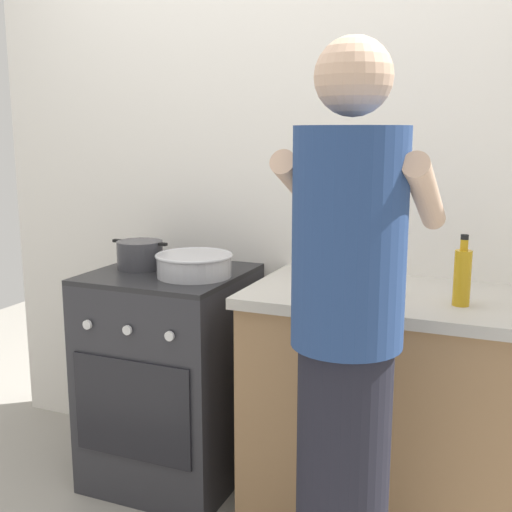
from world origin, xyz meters
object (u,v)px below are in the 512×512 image
object	(u,v)px
pot	(140,255)
oil_bottle	(462,276)
mixing_bowl	(194,264)
person	(346,358)
spice_bottle	(393,284)
stove_range	(171,375)
utensil_crock	(339,252)

from	to	relation	value
pot	oil_bottle	world-z (taller)	oil_bottle
oil_bottle	mixing_bowl	bearing A→B (deg)	177.67
mixing_bowl	person	size ratio (longest dim) A/B	0.18
pot	mixing_bowl	size ratio (longest dim) A/B	0.83
spice_bottle	stove_range	bearing A→B (deg)	177.76
oil_bottle	stove_range	bearing A→B (deg)	176.06
pot	stove_range	bearing A→B (deg)	-3.22
stove_range	mixing_bowl	distance (m)	0.52
person	oil_bottle	bearing A→B (deg)	65.13
spice_bottle	oil_bottle	distance (m)	0.24
spice_bottle	person	bearing A→B (deg)	-91.40
utensil_crock	stove_range	bearing A→B (deg)	-162.66
stove_range	mixing_bowl	size ratio (longest dim) A/B	2.92
oil_bottle	pot	bearing A→B (deg)	176.14
mixing_bowl	person	xyz separation A→B (m)	(0.77, -0.57, -0.09)
person	stove_range	bearing A→B (deg)	146.22
mixing_bowl	person	distance (m)	0.96
oil_bottle	spice_bottle	bearing A→B (deg)	169.38
oil_bottle	utensil_crock	bearing A→B (deg)	150.17
mixing_bowl	person	world-z (taller)	person
stove_range	utensil_crock	distance (m)	0.88
stove_range	mixing_bowl	xyz separation A→B (m)	(0.14, -0.04, 0.50)
pot	mixing_bowl	distance (m)	0.28
pot	oil_bottle	bearing A→B (deg)	-3.86
stove_range	spice_bottle	size ratio (longest dim) A/B	10.15
stove_range	person	xyz separation A→B (m)	(0.91, -0.61, 0.41)
pot	person	distance (m)	1.22
pot	spice_bottle	xyz separation A→B (m)	(1.06, -0.04, -0.02)
mixing_bowl	person	bearing A→B (deg)	-36.54
oil_bottle	person	bearing A→B (deg)	-114.87
stove_range	utensil_crock	bearing A→B (deg)	17.34
pot	person	size ratio (longest dim) A/B	0.15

